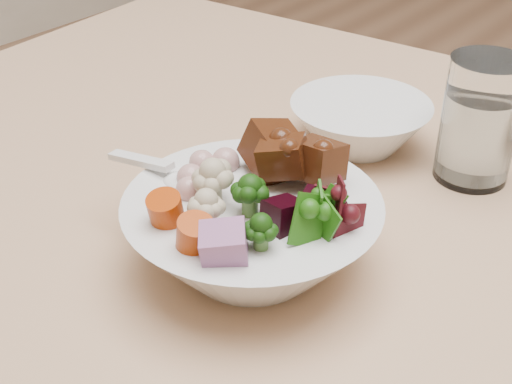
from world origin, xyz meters
The scene contains 4 objects.
food_bowl centered at (-0.20, -0.28, 0.75)m, with size 0.21×0.21×0.11m.
soup_spoon centered at (-0.28, -0.29, 0.78)m, with size 0.10×0.03×0.02m.
water_glass centered at (-0.12, -0.04, 0.77)m, with size 0.07×0.07×0.12m.
side_bowl centered at (-0.24, -0.05, 0.74)m, with size 0.15×0.15×0.05m, color white, non-canonical shape.
Camera 1 is at (0.09, -0.64, 1.08)m, focal length 50.00 mm.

